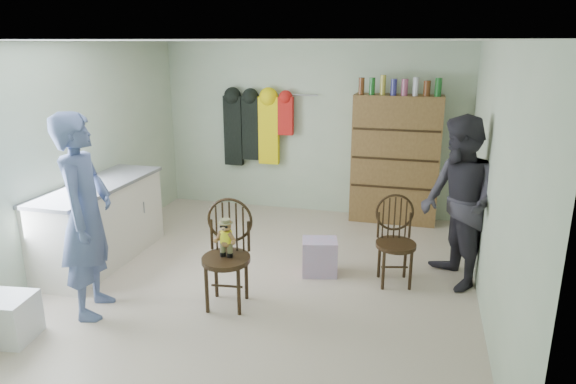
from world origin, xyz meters
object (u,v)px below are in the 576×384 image
(counter, at_px, (101,223))
(chair_far, at_px, (395,237))
(chair_front, at_px, (227,247))
(dresser, at_px, (395,159))

(counter, height_order, chair_far, chair_far)
(chair_front, relative_size, dresser, 0.51)
(counter, distance_m, chair_far, 3.36)
(counter, xyz_separation_m, dresser, (3.20, 2.30, 0.44))
(dresser, bearing_deg, counter, -144.32)
(chair_front, bearing_deg, counter, 155.30)
(counter, relative_size, chair_front, 1.77)
(counter, relative_size, chair_far, 1.96)
(counter, distance_m, dresser, 3.96)
(counter, xyz_separation_m, chair_far, (3.34, 0.31, 0.04))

